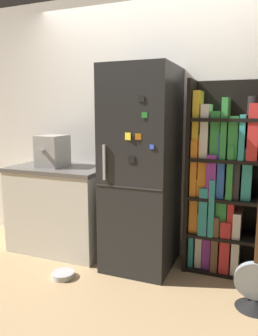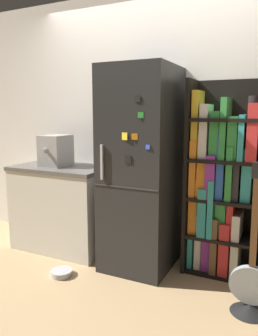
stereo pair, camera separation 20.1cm
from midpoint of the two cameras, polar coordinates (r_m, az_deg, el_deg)
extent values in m
plane|color=tan|center=(3.20, 3.03, -17.09)|extent=(16.00, 16.00, 0.00)
cube|color=white|center=(3.30, 6.42, 7.19)|extent=(8.00, 0.05, 2.60)
cube|color=black|center=(3.01, 4.02, -0.31)|extent=(0.60, 0.67, 1.84)
cube|color=#333333|center=(2.72, 1.38, -3.41)|extent=(0.59, 0.01, 0.01)
cube|color=#B2B2B7|center=(2.76, -2.70, 1.01)|extent=(0.02, 0.02, 0.30)
cube|color=green|center=(2.59, 4.29, 9.19)|extent=(0.05, 0.02, 0.04)
cube|color=yellow|center=(2.65, 1.43, 5.54)|extent=(0.06, 0.02, 0.06)
cube|color=black|center=(2.60, 3.79, 11.89)|extent=(0.05, 0.01, 0.05)
cube|color=blue|center=(2.58, 5.53, 3.65)|extent=(0.04, 0.01, 0.04)
cube|color=black|center=(2.66, 2.01, 1.46)|extent=(0.06, 0.01, 0.06)
cube|color=orange|center=(2.62, 3.19, 5.47)|extent=(0.05, 0.02, 0.05)
cube|color=black|center=(3.04, 12.44, -1.53)|extent=(0.03, 0.36, 1.72)
cube|color=black|center=(3.15, 19.27, -1.48)|extent=(0.72, 0.03, 1.72)
cube|color=black|center=(3.26, 18.06, -16.77)|extent=(0.66, 0.33, 0.03)
cube|color=black|center=(3.13, 18.38, -11.35)|extent=(0.66, 0.33, 0.03)
cube|color=black|center=(3.02, 18.73, -5.24)|extent=(0.66, 0.33, 0.03)
cube|color=black|center=(2.96, 19.10, 1.22)|extent=(0.66, 0.33, 0.03)
cube|color=black|center=(2.93, 19.47, 7.90)|extent=(0.66, 0.33, 0.03)
cube|color=teal|center=(3.22, 12.85, -12.87)|extent=(0.05, 0.24, 0.38)
cube|color=silver|center=(3.19, 14.18, -11.92)|extent=(0.06, 0.25, 0.50)
cube|color=purple|center=(3.17, 15.47, -12.17)|extent=(0.07, 0.24, 0.50)
cube|color=brown|center=(3.16, 16.80, -12.24)|extent=(0.06, 0.31, 0.51)
cube|color=red|center=(3.16, 18.34, -12.69)|extent=(0.08, 0.30, 0.47)
cube|color=silver|center=(3.13, 20.03, -12.12)|extent=(0.06, 0.29, 0.56)
cube|color=orange|center=(3.08, 13.37, -6.27)|extent=(0.07, 0.23, 0.50)
cube|color=teal|center=(3.07, 14.97, -7.03)|extent=(0.07, 0.31, 0.43)
cube|color=teal|center=(3.05, 16.34, -6.45)|extent=(0.05, 0.31, 0.51)
cube|color=#338C3F|center=(3.07, 17.73, -7.92)|extent=(0.09, 0.24, 0.35)
cube|color=red|center=(3.05, 19.31, -6.94)|extent=(0.05, 0.27, 0.47)
cube|color=orange|center=(3.02, 13.49, 0.10)|extent=(0.06, 0.29, 0.50)
cube|color=orange|center=(2.99, 14.83, 0.44)|extent=(0.07, 0.25, 0.55)
cube|color=purple|center=(2.99, 16.29, -1.25)|extent=(0.08, 0.30, 0.38)
cube|color=#2D59B2|center=(2.96, 17.84, 0.30)|extent=(0.06, 0.25, 0.56)
cube|color=#338C3F|center=(2.97, 19.23, -0.69)|extent=(0.05, 0.30, 0.46)
cube|color=#262628|center=(2.98, 20.27, -1.55)|extent=(0.05, 0.28, 0.37)
cube|color=teal|center=(2.97, 21.83, -1.02)|extent=(0.08, 0.26, 0.44)
cube|color=gold|center=(2.97, 13.75, 7.39)|extent=(0.06, 0.23, 0.58)
cube|color=silver|center=(2.95, 15.17, 6.20)|extent=(0.07, 0.25, 0.46)
cube|color=#338C3F|center=(2.95, 16.90, 5.55)|extent=(0.08, 0.25, 0.40)
cube|color=#338C3F|center=(2.94, 18.35, 6.54)|extent=(0.05, 0.29, 0.51)
cube|color=#338C3F|center=(2.93, 19.71, 4.95)|extent=(0.08, 0.26, 0.36)
cube|color=teal|center=(2.93, 21.12, 5.00)|extent=(0.05, 0.31, 0.37)
cube|color=red|center=(2.92, 22.79, 5.77)|extent=(0.08, 0.31, 0.46)
cylinder|color=black|center=(2.91, 22.87, 9.75)|extent=(0.10, 0.10, 0.18)
cube|color=beige|center=(3.57, -9.69, -6.98)|extent=(0.99, 0.61, 0.85)
cube|color=#5B5651|center=(3.47, -9.90, 0.04)|extent=(1.01, 0.63, 0.04)
cube|color=#A5A39E|center=(3.49, -11.03, 3.03)|extent=(0.25, 0.30, 0.32)
cylinder|color=#A5A39E|center=(3.35, -12.86, 2.96)|extent=(0.04, 0.06, 0.04)
cone|color=black|center=(2.77, 22.37, -21.75)|extent=(0.28, 0.28, 0.06)
cylinder|color=gray|center=(2.68, 22.63, -18.37)|extent=(0.31, 0.09, 0.31)
cube|color=brown|center=(2.43, 23.30, -8.99)|extent=(0.04, 0.11, 0.65)
cube|color=black|center=(2.29, 23.87, -0.41)|extent=(0.07, 0.04, 0.11)
cylinder|color=#B7B7BC|center=(3.11, -9.78, -17.55)|extent=(0.20, 0.20, 0.05)
torus|color=#B7B7BC|center=(3.10, -9.79, -17.24)|extent=(0.20, 0.20, 0.01)
camera|label=1|loc=(0.10, -88.14, 0.32)|focal=35.00mm
camera|label=2|loc=(0.10, 91.86, -0.32)|focal=35.00mm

